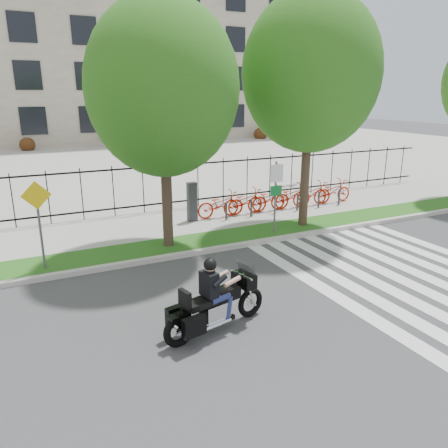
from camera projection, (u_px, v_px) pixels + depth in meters
name	position (u px, v px, depth m)	size (l,w,h in m)	color
ground	(257.00, 313.00, 10.05)	(120.00, 120.00, 0.00)	#3E3E41
curb	(191.00, 253.00, 13.56)	(60.00, 0.20, 0.15)	#B1AEA6
grass_verge	(181.00, 245.00, 14.29)	(60.00, 1.50, 0.15)	#184C13
sidewalk	(158.00, 225.00, 16.44)	(60.00, 3.50, 0.15)	#B0ACA5
plaza	(83.00, 162.00, 31.56)	(80.00, 34.00, 0.10)	#B0ACA5
crosswalk_stripes	(408.00, 276.00, 12.07)	(5.70, 8.00, 0.01)	silver
iron_fence	(143.00, 189.00, 17.64)	(30.00, 0.06, 2.00)	black
office_building	(44.00, 42.00, 45.85)	(60.00, 21.90, 20.15)	gray
lamp_post_right	(307.00, 125.00, 23.65)	(1.06, 0.70, 4.25)	black
street_tree_1	(163.00, 88.00, 12.70)	(4.51, 4.51, 7.44)	#33241C
street_tree_2	(311.00, 73.00, 14.75)	(4.69, 4.69, 8.07)	#33241C
bike_share_station	(279.00, 197.00, 18.24)	(7.86, 0.88, 1.50)	#2D2D33
sign_pole_regulatory	(276.00, 188.00, 14.90)	(0.50, 0.09, 2.50)	#59595B
sign_pole_warning	(38.00, 214.00, 11.74)	(0.78, 0.09, 2.49)	#59595B
motorcycle_rider	(216.00, 302.00, 9.13)	(2.57, 1.07, 2.01)	black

